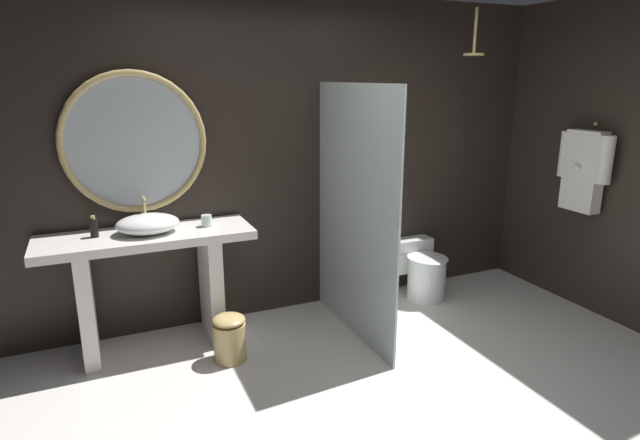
% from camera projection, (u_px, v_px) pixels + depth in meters
% --- Properties ---
extents(ground_plane, '(5.76, 5.76, 0.00)m').
position_uv_depth(ground_plane, '(411.00, 427.00, 3.06)').
color(ground_plane, silver).
extents(back_wall_panel, '(4.80, 0.10, 2.60)m').
position_uv_depth(back_wall_panel, '(292.00, 159.00, 4.39)').
color(back_wall_panel, black).
rests_on(back_wall_panel, ground_plane).
extents(side_wall_right, '(0.10, 2.47, 2.60)m').
position_uv_depth(side_wall_right, '(611.00, 161.00, 4.29)').
color(side_wall_right, black).
rests_on(side_wall_right, ground_plane).
extents(vanity_counter, '(1.48, 0.52, 0.89)m').
position_uv_depth(vanity_counter, '(150.00, 273.00, 3.81)').
color(vanity_counter, silver).
rests_on(vanity_counter, ground_plane).
extents(vessel_sink, '(0.44, 0.36, 0.23)m').
position_uv_depth(vessel_sink, '(148.00, 224.00, 3.72)').
color(vessel_sink, white).
rests_on(vessel_sink, vanity_counter).
extents(tumbler_cup, '(0.08, 0.08, 0.09)m').
position_uv_depth(tumbler_cup, '(207.00, 221.00, 3.89)').
color(tumbler_cup, silver).
rests_on(tumbler_cup, vanity_counter).
extents(soap_dispenser, '(0.05, 0.05, 0.15)m').
position_uv_depth(soap_dispenser, '(94.00, 228.00, 3.62)').
color(soap_dispenser, black).
rests_on(soap_dispenser, vanity_counter).
extents(round_wall_mirror, '(1.03, 0.05, 1.03)m').
position_uv_depth(round_wall_mirror, '(135.00, 143.00, 3.78)').
color(round_wall_mirror, tan).
extents(shower_glass_panel, '(0.02, 1.27, 1.92)m').
position_uv_depth(shower_glass_panel, '(355.00, 214.00, 3.97)').
color(shower_glass_panel, silver).
rests_on(shower_glass_panel, ground_plane).
extents(rain_shower_head, '(0.17, 0.17, 0.37)m').
position_uv_depth(rain_shower_head, '(474.00, 48.00, 4.30)').
color(rain_shower_head, tan).
extents(hanging_bathrobe, '(0.20, 0.49, 0.74)m').
position_uv_depth(hanging_bathrobe, '(584.00, 167.00, 4.38)').
color(hanging_bathrobe, tan).
extents(toilet, '(0.37, 0.53, 0.50)m').
position_uv_depth(toilet, '(422.00, 271.00, 4.83)').
color(toilet, white).
rests_on(toilet, ground_plane).
extents(waste_bin, '(0.23, 0.23, 0.35)m').
position_uv_depth(waste_bin, '(230.00, 337.00, 3.74)').
color(waste_bin, tan).
rests_on(waste_bin, ground_plane).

